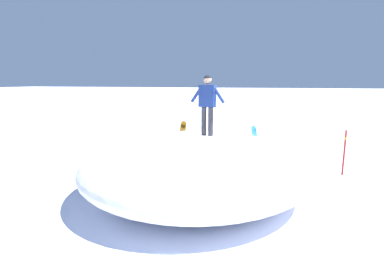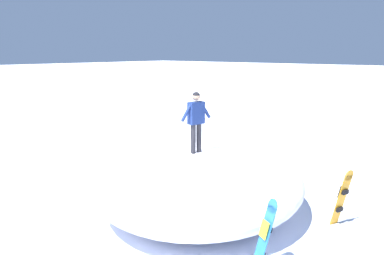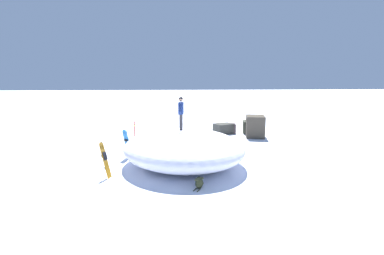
{
  "view_description": "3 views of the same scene",
  "coord_description": "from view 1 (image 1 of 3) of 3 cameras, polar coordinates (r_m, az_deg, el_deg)",
  "views": [
    {
      "loc": [
        6.95,
        1.36,
        3.23
      ],
      "look_at": [
        -0.61,
        -0.5,
        1.91
      ],
      "focal_mm": 25.81,
      "sensor_mm": 36.0,
      "label": 1
    },
    {
      "loc": [
        -6.41,
        7.21,
        4.42
      ],
      "look_at": [
        -0.01,
        -0.35,
        2.31
      ],
      "focal_mm": 33.53,
      "sensor_mm": 36.0,
      "label": 2
    },
    {
      "loc": [
        -1.26,
        -12.97,
        4.11
      ],
      "look_at": [
        0.12,
        -0.04,
        1.84
      ],
      "focal_mm": 24.65,
      "sensor_mm": 36.0,
      "label": 3
    }
  ],
  "objects": [
    {
      "name": "ground",
      "position": [
        7.78,
        2.59,
        -14.88
      ],
      "size": [
        240.0,
        240.0,
        0.0
      ],
      "primitive_type": "plane",
      "color": "white"
    },
    {
      "name": "snow_mound",
      "position": [
        7.82,
        1.14,
        -7.93
      ],
      "size": [
        7.99,
        8.27,
        1.73
      ],
      "primitive_type": "ellipsoid",
      "rotation": [
        0.0,
        0.0,
        2.02
      ],
      "color": "white",
      "rests_on": "ground"
    },
    {
      "name": "snowboarder_standing",
      "position": [
        7.52,
        3.21,
        5.68
      ],
      "size": [
        0.3,
        1.0,
        1.65
      ],
      "color": "black",
      "rests_on": "snow_mound"
    },
    {
      "name": "snowboard_primary_upright",
      "position": [
        11.47,
        -2.14,
        -2.49
      ],
      "size": [
        0.45,
        0.41,
        1.58
      ],
      "color": "orange",
      "rests_on": "ground"
    },
    {
      "name": "snowboard_secondary_upright",
      "position": [
        10.53,
        13.21,
        -3.8
      ],
      "size": [
        0.47,
        0.51,
        1.59
      ],
      "color": "#2672BF",
      "rests_on": "ground"
    },
    {
      "name": "backpack_near",
      "position": [
        8.85,
        -19.35,
        -10.87
      ],
      "size": [
        0.51,
        0.65,
        0.41
      ],
      "color": "#383D23",
      "rests_on": "ground"
    },
    {
      "name": "trail_marker_pole",
      "position": [
        10.82,
        28.95,
        -4.35
      ],
      "size": [
        0.1,
        0.1,
        1.58
      ],
      "color": "#A51E19",
      "rests_on": "ground"
    }
  ]
}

